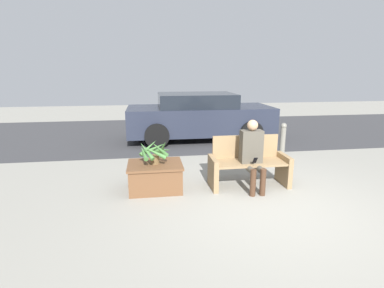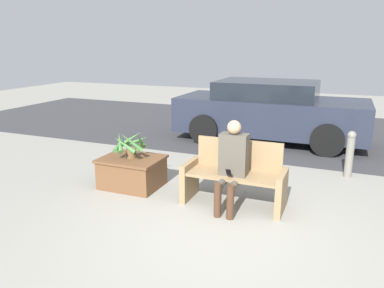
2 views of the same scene
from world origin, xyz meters
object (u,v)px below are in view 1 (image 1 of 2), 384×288
bench (248,164)px  parked_car (199,116)px  person_seated (253,152)px  bollard_post (283,138)px  planter_box (155,176)px  potted_plant (154,151)px

bench → parked_car: bearing=93.9°
person_seated → bollard_post: bearing=52.9°
planter_box → potted_plant: size_ratio=1.59×
bench → planter_box: bench is taller
person_seated → parked_car: size_ratio=0.29×
person_seated → potted_plant: bearing=173.1°
person_seated → parked_car: (-0.27, 4.15, 0.03)m
bench → bollard_post: size_ratio=1.76×
planter_box → bollard_post: size_ratio=1.17×
bench → person_seated: bearing=-88.8°
person_seated → potted_plant: person_seated is taller
person_seated → planter_box: (-1.76, 0.21, -0.44)m
person_seated → bollard_post: (1.56, 2.07, -0.26)m
bollard_post → planter_box: bearing=-150.8°
person_seated → planter_box: bearing=173.3°
parked_car → bollard_post: 2.79m
planter_box → parked_car: size_ratio=0.22×
person_seated → bollard_post: size_ratio=1.52×
potted_plant → bollard_post: (3.33, 1.85, -0.29)m
bench → parked_car: (-0.27, 3.96, 0.32)m
bollard_post → bench: bearing=-129.7°
parked_car → bollard_post: size_ratio=5.29×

